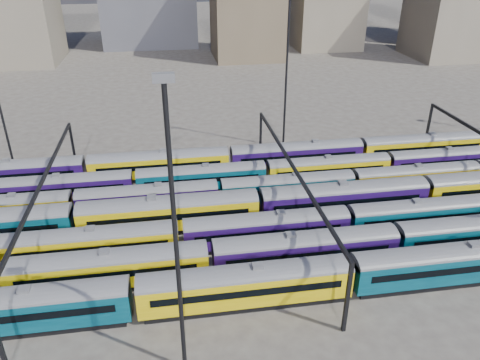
{
  "coord_description": "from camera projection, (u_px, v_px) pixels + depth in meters",
  "views": [
    {
      "loc": [
        -4.86,
        -50.9,
        32.81
      ],
      "look_at": [
        4.38,
        6.57,
        3.0
      ],
      "focal_mm": 35.0,
      "sensor_mm": 36.0,
      "label": 1
    }
  ],
  "objects": [
    {
      "name": "gantry_1",
      "position": [
        43.0,
        192.0,
        54.45
      ],
      "size": [
        0.35,
        40.35,
        8.03
      ],
      "color": "black",
      "rests_on": "ground"
    },
    {
      "name": "rake_3",
      "position": [
        169.0,
        210.0,
        58.24
      ],
      "size": [
        113.42,
        3.32,
        5.61
      ],
      "color": "black",
      "rests_on": "ground"
    },
    {
      "name": "rake_6",
      "position": [
        229.0,
        157.0,
        72.86
      ],
      "size": [
        129.16,
        3.15,
        5.31
      ],
      "color": "black",
      "rests_on": "ground"
    },
    {
      "name": "rake_0",
      "position": [
        246.0,
        282.0,
        46.12
      ],
      "size": [
        108.5,
        3.18,
        5.36
      ],
      "color": "black",
      "rests_on": "ground"
    },
    {
      "name": "mast_2",
      "position": [
        175.0,
        232.0,
        33.97
      ],
      "size": [
        1.4,
        0.5,
        25.6
      ],
      "color": "black",
      "rests_on": "ground"
    },
    {
      "name": "rake_2",
      "position": [
        267.0,
        226.0,
        55.6
      ],
      "size": [
        101.11,
        2.96,
        4.98
      ],
      "color": "black",
      "rests_on": "ground"
    },
    {
      "name": "gantry_2",
      "position": [
        292.0,
        173.0,
        58.69
      ],
      "size": [
        0.35,
        40.35,
        8.03
      ],
      "color": "black",
      "rests_on": "ground"
    },
    {
      "name": "mast_3",
      "position": [
        287.0,
        69.0,
        77.22
      ],
      "size": [
        1.4,
        0.5,
        25.6
      ],
      "color": "black",
      "rests_on": "ground"
    },
    {
      "name": "rake_4",
      "position": [
        219.0,
        190.0,
        63.82
      ],
      "size": [
        114.72,
        2.8,
        4.7
      ],
      "color": "black",
      "rests_on": "ground"
    },
    {
      "name": "rake_5",
      "position": [
        266.0,
        171.0,
        69.29
      ],
      "size": [
        114.71,
        2.8,
        4.7
      ],
      "color": "black",
      "rests_on": "ground"
    },
    {
      "name": "ground",
      "position": [
        215.0,
        226.0,
        60.37
      ],
      "size": [
        500.0,
        500.0,
        0.0
      ],
      "primitive_type": "plane",
      "color": "#443E39",
      "rests_on": "ground"
    },
    {
      "name": "rake_1",
      "position": [
        109.0,
        265.0,
        48.63
      ],
      "size": [
        105.32,
        3.08,
        5.2
      ],
      "color": "black",
      "rests_on": "ground"
    }
  ]
}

